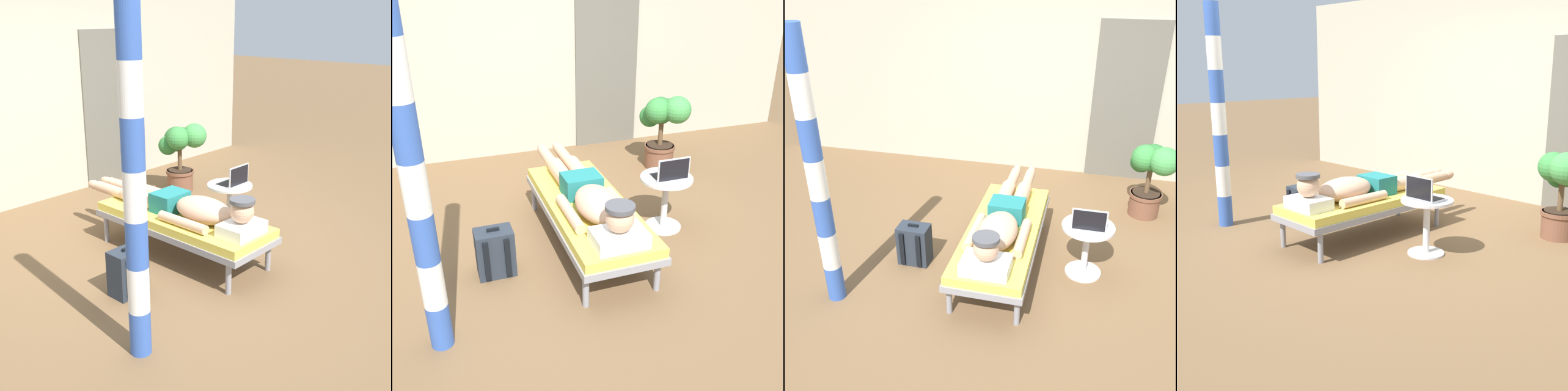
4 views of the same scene
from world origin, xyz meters
The scene contains 10 objects.
ground_plane centered at (0.00, 0.00, 0.00)m, with size 40.00×40.00×0.00m, color brown.
house_wall_back centered at (0.00, 2.39, 1.35)m, with size 7.60×0.20×2.70m, color #B2AD99.
house_door_panel centered at (1.09, 2.28, 1.02)m, with size 0.84×0.03×2.04m, color #625F54.
lounge_chair centered at (0.00, -0.11, 0.35)m, with size 0.68×1.80×0.42m.
person_reclining centered at (0.00, -0.14, 0.52)m, with size 0.53×2.17×0.33m.
side_table centered at (0.78, -0.06, 0.36)m, with size 0.48×0.48×0.52m.
laptop centered at (0.78, -0.11, 0.58)m, with size 0.31×0.24×0.23m.
backpack centered at (-0.85, -0.27, 0.20)m, with size 0.30×0.26×0.42m.
potted_plant centered at (1.40, 1.25, 0.57)m, with size 0.49×0.56×0.91m.
porch_post centered at (-1.33, -0.95, 1.16)m, with size 0.15×0.15×2.32m.
Camera 1 is at (-3.37, -3.31, 2.25)m, focal length 48.19 mm.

